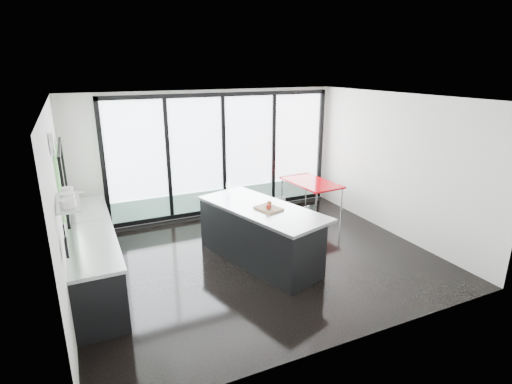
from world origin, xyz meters
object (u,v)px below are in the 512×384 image
bar_stool_near (308,241)px  bar_stool_far (283,223)px  island (259,234)px  red_table (311,197)px

bar_stool_near → bar_stool_far: size_ratio=1.14×
island → red_table: 2.67m
bar_stool_near → red_table: (1.30, 1.97, 0.02)m
island → red_table: bearing=38.0°
bar_stool_near → red_table: red_table is taller
bar_stool_far → red_table: red_table is taller
red_table → island: bearing=-142.0°
island → bar_stool_far: (0.86, 0.67, -0.19)m
island → bar_stool_near: island is taller
island → bar_stool_far: island is taller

